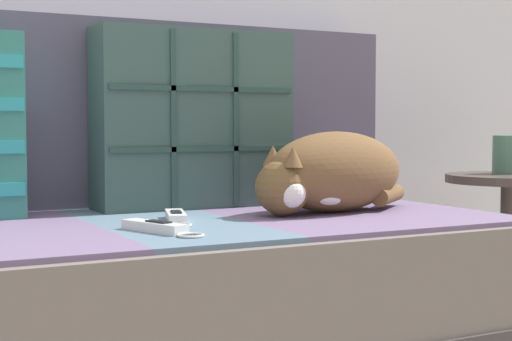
{
  "coord_description": "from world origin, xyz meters",
  "views": [
    {
      "loc": [
        -0.43,
        -1.39,
        0.6
      ],
      "look_at": [
        0.33,
        0.07,
        0.51
      ],
      "focal_mm": 55.0,
      "sensor_mm": 36.0,
      "label": 1
    }
  ],
  "objects_px": {
    "throw_pillow_quilted": "(194,119)",
    "sleeping_cat": "(330,174)",
    "couch": "(91,325)",
    "coffee_mug": "(510,154)",
    "end_table": "(508,229)",
    "game_remote_near": "(176,217)",
    "game_remote_far": "(157,227)"
  },
  "relations": [
    {
      "from": "throw_pillow_quilted",
      "to": "end_table",
      "type": "relative_size",
      "value": 1.01
    },
    {
      "from": "sleeping_cat",
      "to": "end_table",
      "type": "bearing_deg",
      "value": 7.67
    },
    {
      "from": "throw_pillow_quilted",
      "to": "sleeping_cat",
      "type": "height_order",
      "value": "throw_pillow_quilted"
    },
    {
      "from": "throw_pillow_quilted",
      "to": "game_remote_near",
      "type": "relative_size",
      "value": 2.51
    },
    {
      "from": "sleeping_cat",
      "to": "game_remote_far",
      "type": "distance_m",
      "value": 0.48
    },
    {
      "from": "game_remote_near",
      "to": "end_table",
      "type": "bearing_deg",
      "value": 4.37
    },
    {
      "from": "game_remote_far",
      "to": "couch",
      "type": "bearing_deg",
      "value": 111.39
    },
    {
      "from": "couch",
      "to": "game_remote_far",
      "type": "height_order",
      "value": "game_remote_far"
    },
    {
      "from": "sleeping_cat",
      "to": "end_table",
      "type": "xyz_separation_m",
      "value": [
        0.63,
        0.08,
        -0.17
      ]
    },
    {
      "from": "throw_pillow_quilted",
      "to": "game_remote_far",
      "type": "relative_size",
      "value": 2.36
    },
    {
      "from": "throw_pillow_quilted",
      "to": "game_remote_near",
      "type": "bearing_deg",
      "value": -120.54
    },
    {
      "from": "throw_pillow_quilted",
      "to": "game_remote_far",
      "type": "distance_m",
      "value": 0.49
    },
    {
      "from": "throw_pillow_quilted",
      "to": "sleeping_cat",
      "type": "xyz_separation_m",
      "value": [
        0.22,
        -0.25,
        -0.12
      ]
    },
    {
      "from": "couch",
      "to": "throw_pillow_quilted",
      "type": "relative_size",
      "value": 3.84
    },
    {
      "from": "throw_pillow_quilted",
      "to": "coffee_mug",
      "type": "bearing_deg",
      "value": -8.63
    },
    {
      "from": "sleeping_cat",
      "to": "coffee_mug",
      "type": "height_order",
      "value": "sleeping_cat"
    },
    {
      "from": "couch",
      "to": "game_remote_near",
      "type": "distance_m",
      "value": 0.28
    },
    {
      "from": "couch",
      "to": "game_remote_near",
      "type": "xyz_separation_m",
      "value": [
        0.16,
        -0.05,
        0.21
      ]
    },
    {
      "from": "couch",
      "to": "end_table",
      "type": "relative_size",
      "value": 3.89
    },
    {
      "from": "sleeping_cat",
      "to": "coffee_mug",
      "type": "xyz_separation_m",
      "value": [
        0.66,
        0.12,
        0.03
      ]
    },
    {
      "from": "couch",
      "to": "throw_pillow_quilted",
      "type": "bearing_deg",
      "value": 31.81
    },
    {
      "from": "throw_pillow_quilted",
      "to": "couch",
      "type": "bearing_deg",
      "value": -148.19
    },
    {
      "from": "couch",
      "to": "game_remote_far",
      "type": "xyz_separation_m",
      "value": [
        0.07,
        -0.19,
        0.21
      ]
    },
    {
      "from": "couch",
      "to": "coffee_mug",
      "type": "distance_m",
      "value": 1.24
    },
    {
      "from": "end_table",
      "to": "couch",
      "type": "bearing_deg",
      "value": -178.81
    },
    {
      "from": "sleeping_cat",
      "to": "coffee_mug",
      "type": "distance_m",
      "value": 0.68
    },
    {
      "from": "coffee_mug",
      "to": "game_remote_far",
      "type": "bearing_deg",
      "value": -167.77
    },
    {
      "from": "game_remote_far",
      "to": "coffee_mug",
      "type": "relative_size",
      "value": 1.91
    },
    {
      "from": "throw_pillow_quilted",
      "to": "game_remote_near",
      "type": "distance_m",
      "value": 0.35
    },
    {
      "from": "game_remote_near",
      "to": "coffee_mug",
      "type": "relative_size",
      "value": 1.8
    },
    {
      "from": "game_remote_far",
      "to": "coffee_mug",
      "type": "height_order",
      "value": "coffee_mug"
    },
    {
      "from": "couch",
      "to": "end_table",
      "type": "distance_m",
      "value": 1.17
    }
  ]
}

